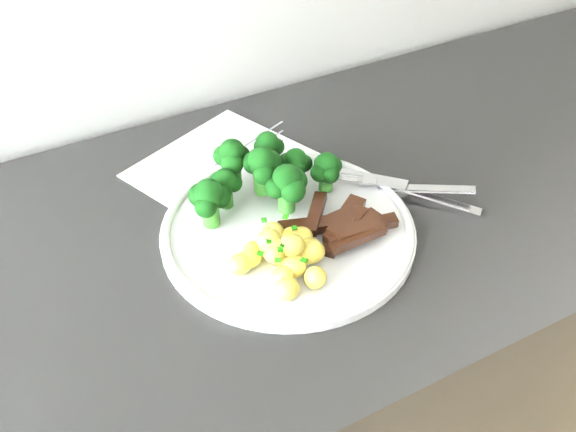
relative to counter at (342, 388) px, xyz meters
name	(u,v)px	position (x,y,z in m)	size (l,w,h in m)	color
counter	(342,388)	(0.00, 0.00, 0.00)	(2.31, 0.58, 0.86)	black
recipe_paper	(254,182)	(-0.11, 0.09, 0.43)	(0.32, 0.37, 0.00)	white
plate	(288,229)	(-0.12, -0.02, 0.44)	(0.31, 0.31, 0.02)	white
broccoli	(264,173)	(-0.12, 0.04, 0.49)	(0.20, 0.12, 0.08)	#27661B
potatoes	(285,254)	(-0.15, -0.07, 0.46)	(0.11, 0.11, 0.04)	#FCD959
beef_strips	(343,226)	(-0.07, -0.06, 0.46)	(0.14, 0.11, 0.03)	black
fork	(406,186)	(0.05, -0.03, 0.45)	(0.15, 0.12, 0.02)	silver
knife	(416,195)	(0.06, -0.04, 0.44)	(0.16, 0.19, 0.03)	silver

